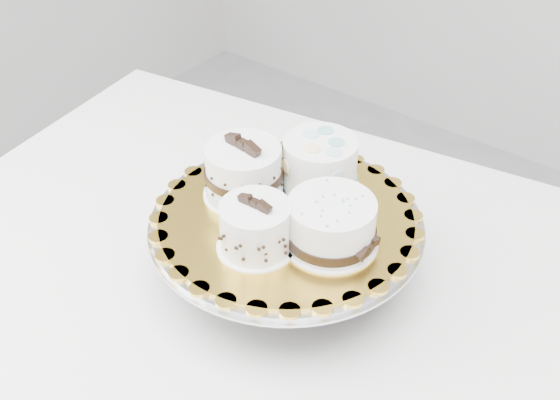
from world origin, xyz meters
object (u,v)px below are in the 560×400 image
Objects in this scene: cake_swirl at (256,228)px; cake_ribbon at (332,225)px; cake_banded at (244,174)px; cake_dots at (320,164)px; table at (285,299)px; cake_stand at (286,237)px; cake_board at (286,217)px.

cake_ribbon is at bearing 41.25° from cake_swirl.
cake_ribbon is (0.16, -0.01, -0.01)m from cake_banded.
cake_banded reaches higher than cake_dots.
cake_swirl is (0.02, -0.10, 0.22)m from table.
cake_stand is 1.09× the size of cake_board.
cake_ribbon is at bearing -24.92° from table.
cake_ribbon is (0.08, -0.01, 0.03)m from cake_board.
cake_banded is (-0.08, 0.00, 0.04)m from cake_board.
table is 10.82× the size of cake_banded.
cake_board is at bearing 94.61° from cake_swirl.
cake_stand is 0.10m from cake_swirl.
cake_board is 2.97× the size of cake_banded.
cake_banded is 0.11m from cake_dots.
cake_board is 2.52× the size of cake_dots.
table is at bearing -122.62° from cake_dots.
cake_dots is at bearing 131.31° from cake_ribbon.
table is 3.35× the size of cake_stand.
cake_dots is at bearing 93.00° from cake_stand.
cake_swirl is at bearing -84.13° from cake_stand.
table is 0.24m from cake_dots.
cake_dots is (-0.00, 0.09, 0.08)m from cake_stand.
cake_stand is 0.11m from cake_banded.
cake_banded is (-0.08, 0.00, 0.07)m from cake_stand.
cake_board is 0.10m from cake_dots.
cake_stand is 0.04m from cake_board.
cake_board is (0.01, -0.02, 0.19)m from table.
table is 12.37× the size of cake_swirl.
cake_dots is 0.13m from cake_ribbon.
table is at bearing 128.04° from cake_board.
cake_dots is at bearing 72.67° from table.
cake_board reaches higher than cake_stand.
cake_swirl reaches higher than cake_dots.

